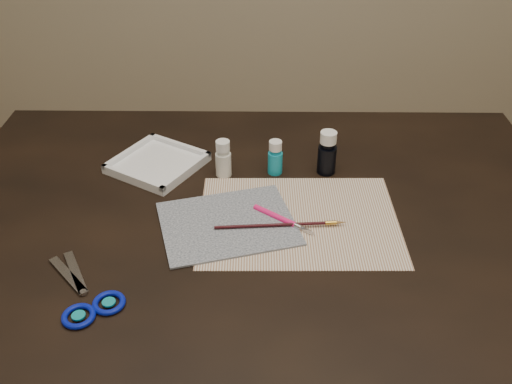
{
  "coord_description": "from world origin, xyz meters",
  "views": [
    {
      "loc": [
        0.01,
        -0.92,
        1.43
      ],
      "look_at": [
        0.0,
        0.0,
        0.8
      ],
      "focal_mm": 40.0,
      "sensor_mm": 36.0,
      "label": 1
    }
  ],
  "objects_px": {
    "canvas": "(228,223)",
    "palette_tray": "(157,163)",
    "paint_bottle_cyan": "(275,157)",
    "scissors": "(75,288)",
    "paint_bottle_navy": "(327,152)",
    "paper": "(299,220)",
    "paint_bottle_white": "(223,158)"
  },
  "relations": [
    {
      "from": "paint_bottle_cyan",
      "to": "paint_bottle_navy",
      "type": "distance_m",
      "value": 0.11
    },
    {
      "from": "canvas",
      "to": "paint_bottle_navy",
      "type": "height_order",
      "value": "paint_bottle_navy"
    },
    {
      "from": "paint_bottle_cyan",
      "to": "paint_bottle_navy",
      "type": "relative_size",
      "value": 0.79
    },
    {
      "from": "paint_bottle_cyan",
      "to": "paint_bottle_navy",
      "type": "xyz_separation_m",
      "value": [
        0.11,
        0.0,
        0.01
      ]
    },
    {
      "from": "paper",
      "to": "scissors",
      "type": "height_order",
      "value": "scissors"
    },
    {
      "from": "paper",
      "to": "paint_bottle_cyan",
      "type": "bearing_deg",
      "value": 104.21
    },
    {
      "from": "canvas",
      "to": "palette_tray",
      "type": "bearing_deg",
      "value": 128.62
    },
    {
      "from": "paint_bottle_navy",
      "to": "canvas",
      "type": "bearing_deg",
      "value": -136.99
    },
    {
      "from": "scissors",
      "to": "palette_tray",
      "type": "height_order",
      "value": "palette_tray"
    },
    {
      "from": "paper",
      "to": "paint_bottle_white",
      "type": "xyz_separation_m",
      "value": [
        -0.16,
        0.16,
        0.04
      ]
    },
    {
      "from": "paint_bottle_cyan",
      "to": "scissors",
      "type": "height_order",
      "value": "paint_bottle_cyan"
    },
    {
      "from": "canvas",
      "to": "paint_bottle_white",
      "type": "relative_size",
      "value": 3.01
    },
    {
      "from": "scissors",
      "to": "palette_tray",
      "type": "bearing_deg",
      "value": -53.68
    },
    {
      "from": "canvas",
      "to": "palette_tray",
      "type": "height_order",
      "value": "palette_tray"
    },
    {
      "from": "paint_bottle_cyan",
      "to": "palette_tray",
      "type": "relative_size",
      "value": 0.45
    },
    {
      "from": "paint_bottle_white",
      "to": "paint_bottle_navy",
      "type": "xyz_separation_m",
      "value": [
        0.23,
        0.01,
        0.01
      ]
    },
    {
      "from": "paint_bottle_white",
      "to": "palette_tray",
      "type": "bearing_deg",
      "value": 167.94
    },
    {
      "from": "paper",
      "to": "paint_bottle_cyan",
      "type": "distance_m",
      "value": 0.18
    },
    {
      "from": "paint_bottle_navy",
      "to": "palette_tray",
      "type": "distance_m",
      "value": 0.38
    },
    {
      "from": "paper",
      "to": "scissors",
      "type": "xyz_separation_m",
      "value": [
        -0.39,
        -0.2,
        0.0
      ]
    },
    {
      "from": "paper",
      "to": "paint_bottle_white",
      "type": "relative_size",
      "value": 4.61
    },
    {
      "from": "paint_bottle_cyan",
      "to": "palette_tray",
      "type": "distance_m",
      "value": 0.27
    },
    {
      "from": "paint_bottle_navy",
      "to": "palette_tray",
      "type": "height_order",
      "value": "paint_bottle_navy"
    },
    {
      "from": "canvas",
      "to": "scissors",
      "type": "height_order",
      "value": "scissors"
    },
    {
      "from": "paint_bottle_white",
      "to": "palette_tray",
      "type": "height_order",
      "value": "paint_bottle_white"
    },
    {
      "from": "canvas",
      "to": "paint_bottle_cyan",
      "type": "distance_m",
      "value": 0.22
    },
    {
      "from": "canvas",
      "to": "paint_bottle_white",
      "type": "distance_m",
      "value": 0.19
    },
    {
      "from": "paint_bottle_navy",
      "to": "palette_tray",
      "type": "bearing_deg",
      "value": 177.3
    },
    {
      "from": "paint_bottle_navy",
      "to": "paint_bottle_cyan",
      "type": "bearing_deg",
      "value": -178.2
    },
    {
      "from": "paint_bottle_navy",
      "to": "palette_tray",
      "type": "relative_size",
      "value": 0.57
    },
    {
      "from": "canvas",
      "to": "paint_bottle_navy",
      "type": "distance_m",
      "value": 0.29
    },
    {
      "from": "paper",
      "to": "palette_tray",
      "type": "bearing_deg",
      "value": 147.67
    }
  ]
}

